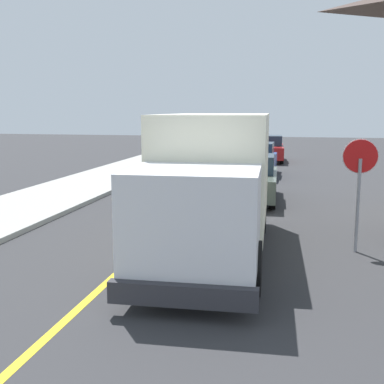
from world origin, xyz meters
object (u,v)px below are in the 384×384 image
at_px(parked_car_mid, 257,160).
at_px(parked_car_far, 269,149).
at_px(stop_sign, 359,173).
at_px(box_truck, 213,177).
at_px(parked_car_near, 252,179).

bearing_deg(parked_car_mid, parked_car_far, 88.04).
bearing_deg(stop_sign, parked_car_mid, 104.44).
height_order(box_truck, stop_sign, box_truck).
xyz_separation_m(parked_car_near, parked_car_mid, (-0.33, 6.85, 0.00)).
height_order(parked_car_near, parked_car_mid, same).
relative_size(parked_car_near, stop_sign, 1.68).
height_order(parked_car_near, stop_sign, stop_sign).
relative_size(box_truck, parked_car_near, 1.63).
xyz_separation_m(parked_car_near, parked_car_far, (-0.09, 14.00, 0.00)).
bearing_deg(stop_sign, parked_car_near, 116.33).
relative_size(parked_car_mid, parked_car_far, 0.99).
bearing_deg(parked_car_far, parked_car_mid, -91.96).
height_order(parked_car_far, stop_sign, stop_sign).
distance_m(parked_car_mid, stop_sign, 13.33).
bearing_deg(parked_car_far, stop_sign, -81.29).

